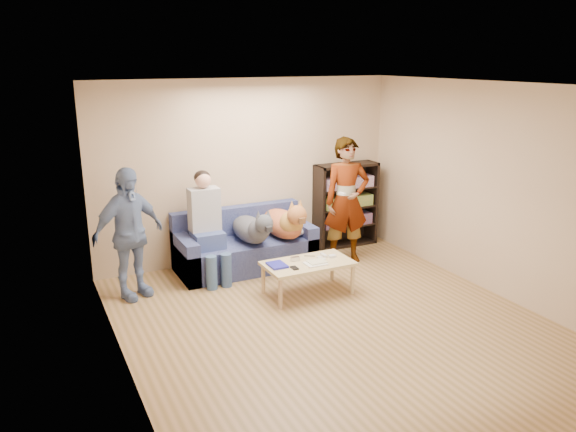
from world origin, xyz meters
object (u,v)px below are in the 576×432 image
notebook_blue (277,265)px  dog_tan (285,223)px  person_seated (207,222)px  bookshelf (345,203)px  sofa (244,248)px  dog_gray (253,229)px  person_standing_left (129,234)px  coffee_table (308,266)px  person_standing_right (347,201)px  camera_silver (295,259)px

notebook_blue → dog_tan: dog_tan is taller
notebook_blue → person_seated: person_seated is taller
notebook_blue → bookshelf: bearing=37.4°
sofa → dog_gray: dog_gray is taller
person_standing_left → person_seated: (1.05, 0.21, -0.04)m
coffee_table → bookshelf: bookshelf is taller
notebook_blue → dog_gray: size_ratio=0.21×
person_seated → dog_tan: size_ratio=1.25×
notebook_blue → coffee_table: size_ratio=0.24×
person_standing_left → notebook_blue: size_ratio=6.28×
coffee_table → person_standing_right: bearing=37.8°
person_standing_right → coffee_table: bearing=-130.6°
dog_gray → camera_silver: bearing=-76.0°
person_standing_left → sofa: person_standing_left is taller
person_standing_left → coffee_table: size_ratio=1.48×
dog_gray → dog_tan: size_ratio=1.05×
person_standing_right → person_standing_left: 3.04m
camera_silver → person_seated: size_ratio=0.07×
person_seated → dog_gray: 0.63m
person_standing_right → dog_tan: 0.94m
person_seated → dog_tan: bearing=-5.5°
person_standing_right → bookshelf: 0.77m
person_seated → dog_tan: person_seated is taller
sofa → dog_gray: bearing=-81.1°
coffee_table → bookshelf: (1.43, 1.45, 0.31)m
camera_silver → person_seated: (-0.82, 0.97, 0.33)m
person_standing_right → dog_tan: size_ratio=1.53×
sofa → person_seated: (-0.57, -0.13, 0.49)m
bookshelf → sofa: bearing=-172.6°
coffee_table → camera_silver: bearing=135.0°
camera_silver → dog_tan: dog_tan is taller
person_standing_left → dog_gray: bearing=-19.4°
dog_tan → person_standing_right: bearing=-10.7°
person_standing_right → person_seated: (-1.99, 0.27, -0.13)m
bookshelf → dog_gray: bearing=-165.0°
person_standing_left → bookshelf: person_standing_left is taller
camera_silver → coffee_table: size_ratio=0.10×
dog_gray → coffee_table: (0.33, -0.98, -0.25)m
person_standing_left → dog_tan: (2.15, 0.10, -0.17)m
sofa → dog_gray: 0.42m
dog_tan → bookshelf: size_ratio=0.91×
person_standing_left → notebook_blue: bearing=-50.3°
person_standing_left → bookshelf: (3.42, 0.57, -0.14)m
dog_gray → bookshelf: (1.76, 0.47, 0.05)m
person_standing_right → dog_tan: (-0.89, 0.17, -0.25)m
person_standing_left → person_seated: 1.07m
dog_gray → bookshelf: bookshelf is taller
person_seated → dog_tan: 1.11m
person_standing_left → sofa: bearing=-11.1°
notebook_blue → dog_tan: 1.11m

